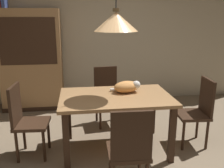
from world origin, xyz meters
name	(u,v)px	position (x,y,z in m)	size (l,w,h in m)	color
back_wall	(98,30)	(0.00, 2.65, 1.45)	(6.40, 0.10, 2.90)	beige
dining_table	(116,103)	(0.03, 0.56, 0.65)	(1.40, 0.90, 0.75)	#A87A4C
chair_far_back	(107,93)	(0.02, 1.44, 0.51)	(0.44, 0.44, 0.93)	#382316
chair_left_side	(25,118)	(-1.10, 0.57, 0.51)	(0.43, 0.43, 0.93)	#382316
chair_near_front	(129,148)	(0.03, -0.32, 0.51)	(0.41, 0.41, 0.93)	#382316
chair_right_side	(198,109)	(1.16, 0.56, 0.51)	(0.43, 0.43, 0.93)	#382316
cat_sleeping	(127,87)	(0.20, 0.69, 0.83)	(0.40, 0.30, 0.16)	#E59951
pendant_lamp	(116,21)	(0.03, 0.56, 1.66)	(0.52, 0.52, 1.30)	#E0A86B
hutch_bookcase	(32,62)	(-1.28, 2.32, 0.89)	(1.12, 0.45, 1.85)	#A87A4C
book_red_tall	(0,0)	(-1.71, 2.32, 1.99)	(0.04, 0.22, 0.28)	#B73833
book_blue_wide	(4,1)	(-1.64, 2.32, 1.97)	(0.06, 0.24, 0.24)	#384C93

